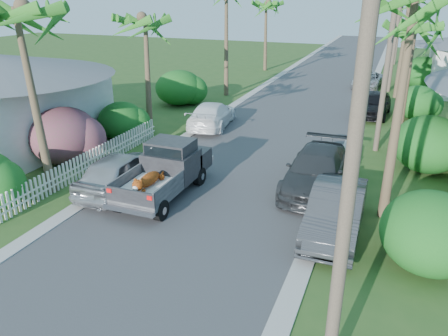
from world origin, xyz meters
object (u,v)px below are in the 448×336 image
at_px(utility_pole_a, 351,174).
at_px(parked_car_ln, 121,172).
at_px(parked_car_rm, 316,171).
at_px(parked_car_rd, 367,80).
at_px(parked_car_lf, 212,115).
at_px(palm_l_a, 19,8).
at_px(utility_pole_c, 396,32).
at_px(parked_car_rf, 374,104).
at_px(palm_l_b, 144,18).
at_px(parked_car_rn, 336,212).
at_px(palm_l_d, 267,3).
at_px(pickup_truck, 168,168).
at_px(utility_pole_b, 388,57).
at_px(palm_r_b, 416,25).
at_px(utility_pole_d, 400,20).

bearing_deg(utility_pole_a, parked_car_ln, 145.56).
relative_size(parked_car_rm, parked_car_rd, 1.21).
xyz_separation_m(parked_car_lf, palm_l_a, (-2.51, -10.77, 6.21)).
relative_size(parked_car_rd, utility_pole_c, 0.50).
distance_m(parked_car_rm, parked_car_rf, 12.63).
relative_size(parked_car_rf, parked_car_lf, 0.90).
relative_size(parked_car_rm, parked_car_ln, 1.16).
relative_size(palm_l_a, palm_l_b, 1.11).
bearing_deg(parked_car_rn, parked_car_rf, 88.92).
height_order(parked_car_rn, parked_car_rd, parked_car_rn).
bearing_deg(palm_l_d, parked_car_ln, -84.42).
xyz_separation_m(pickup_truck, utility_pole_c, (7.38, 23.13, 3.59)).
bearing_deg(utility_pole_a, utility_pole_b, 90.00).
height_order(parked_car_rf, parked_car_ln, parked_car_ln).
bearing_deg(parked_car_rn, palm_l_b, 145.00).
bearing_deg(parked_car_rn, utility_pole_c, 87.67).
relative_size(parked_car_rd, palm_r_b, 0.62).
relative_size(parked_car_rf, palm_r_b, 0.63).
bearing_deg(parked_car_rf, parked_car_rd, 100.47).
height_order(parked_car_rn, palm_l_b, palm_l_b).
xyz_separation_m(parked_car_rm, parked_car_rf, (1.40, 12.55, -0.02)).
xyz_separation_m(parked_car_ln, utility_pole_a, (9.20, -6.31, 3.80)).
bearing_deg(parked_car_rm, utility_pole_c, 84.27).
bearing_deg(pickup_truck, parked_car_rf, 65.59).
bearing_deg(utility_pole_b, palm_l_b, -175.39).
height_order(parked_car_lf, utility_pole_a, utility_pole_a).
height_order(parked_car_rf, utility_pole_d, utility_pole_d).
distance_m(parked_car_rn, parked_car_rf, 15.81).
relative_size(utility_pole_a, utility_pole_b, 1.00).
bearing_deg(palm_l_a, parked_car_ln, 26.74).
xyz_separation_m(parked_car_rf, palm_r_b, (1.60, -4.82, 5.18)).
height_order(palm_l_a, utility_pole_a, utility_pole_a).
height_order(parked_car_lf, utility_pole_b, utility_pole_b).
bearing_deg(utility_pole_d, utility_pole_c, -90.00).
distance_m(parked_car_lf, palm_r_b, 11.61).
bearing_deg(parked_car_rn, parked_car_rd, 91.70).
xyz_separation_m(pickup_truck, parked_car_lf, (-1.91, 8.90, -0.28)).
bearing_deg(parked_car_rd, palm_l_a, -107.13).
xyz_separation_m(parked_car_rm, utility_pole_b, (2.00, 5.74, 3.81)).
bearing_deg(utility_pole_a, pickup_truck, 137.05).
bearing_deg(utility_pole_c, parked_car_rm, -95.51).
bearing_deg(parked_car_ln, palm_l_d, -85.87).
bearing_deg(palm_l_a, utility_pole_d, 73.56).
relative_size(palm_l_d, utility_pole_c, 0.86).
xyz_separation_m(parked_car_rf, parked_car_ln, (-8.60, -15.51, 0.03)).
height_order(palm_l_b, palm_r_b, palm_l_b).
xyz_separation_m(palm_r_b, utility_pole_c, (-1.00, 13.00, -1.35)).
height_order(palm_l_a, utility_pole_c, utility_pole_c).
xyz_separation_m(parked_car_rm, palm_l_a, (-9.80, -4.26, 6.15)).
distance_m(parked_car_rf, parked_car_rd, 9.09).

